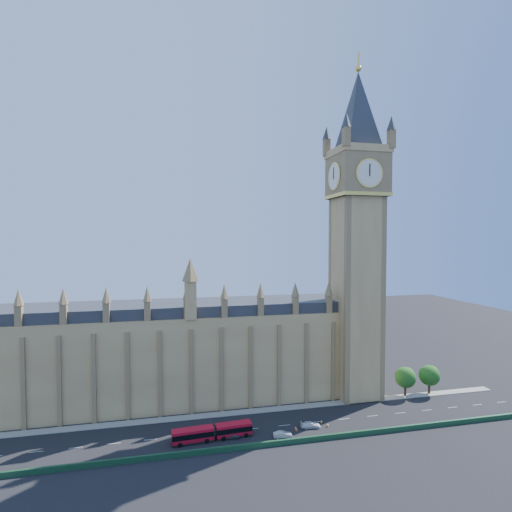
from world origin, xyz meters
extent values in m
plane|color=black|center=(0.00, 0.00, 0.00)|extent=(400.00, 400.00, 0.00)
cube|color=#AC8353|center=(-25.00, 22.00, 12.50)|extent=(120.00, 20.00, 25.00)
cube|color=#2D3035|center=(-25.00, 22.00, 26.50)|extent=(120.00, 18.00, 3.00)
cube|color=#AC8353|center=(38.00, 14.00, 29.00)|extent=(12.00, 12.00, 58.00)
cube|color=olive|center=(38.00, 14.00, 64.00)|extent=(14.00, 14.00, 12.00)
cylinder|color=silver|center=(38.00, 6.85, 64.00)|extent=(7.20, 0.30, 7.20)
cube|color=#AC8353|center=(38.00, 14.00, 71.00)|extent=(14.50, 14.50, 2.00)
pyramid|color=#2D3035|center=(38.00, 14.00, 94.00)|extent=(20.59, 20.59, 22.00)
sphere|color=#F2C64C|center=(38.00, 14.00, 94.80)|extent=(1.80, 1.80, 1.80)
cube|color=#1E4C2D|center=(0.00, -9.00, 0.60)|extent=(160.00, 0.60, 1.20)
cube|color=gray|center=(0.00, 9.50, 0.08)|extent=(160.00, 3.00, 0.16)
cylinder|color=#382619|center=(52.00, 10.00, 2.00)|extent=(0.70, 0.70, 4.00)
sphere|color=#144D18|center=(52.00, 10.00, 5.50)|extent=(6.00, 6.00, 6.00)
sphere|color=#144D18|center=(52.80, 10.30, 6.10)|extent=(4.38, 4.38, 4.38)
cylinder|color=#382619|center=(60.00, 10.00, 2.00)|extent=(0.70, 0.70, 4.00)
sphere|color=#144D18|center=(60.00, 10.00, 5.50)|extent=(6.00, 6.00, 6.00)
sphere|color=#144D18|center=(60.80, 10.30, 6.10)|extent=(4.38, 4.38, 4.38)
cube|color=red|center=(-10.64, -3.44, 1.56)|extent=(9.55, 3.27, 3.13)
cube|color=red|center=(-1.17, -2.76, 1.56)|extent=(8.51, 3.20, 3.13)
cube|color=black|center=(-10.64, -3.44, 1.94)|extent=(9.60, 3.32, 1.19)
cube|color=black|center=(-1.17, -2.76, 1.94)|extent=(8.56, 3.25, 1.19)
cylinder|color=black|center=(-6.17, -3.12, 1.41)|extent=(1.00, 2.56, 2.50)
cylinder|color=black|center=(-13.54, -4.95, 0.52)|extent=(1.06, 0.39, 1.04)
cylinder|color=black|center=(-13.73, -2.35, 0.52)|extent=(1.06, 0.39, 1.04)
cylinder|color=black|center=(-7.55, -4.52, 0.52)|extent=(1.06, 0.39, 1.04)
cylinder|color=black|center=(-7.74, -1.92, 0.52)|extent=(1.06, 0.39, 1.04)
cylinder|color=black|center=(-3.74, -4.25, 0.52)|extent=(1.06, 0.39, 1.04)
cylinder|color=black|center=(-3.93, -1.65, 0.52)|extent=(1.06, 0.39, 1.04)
cylinder|color=black|center=(1.59, -3.87, 0.52)|extent=(1.06, 0.39, 1.04)
cylinder|color=black|center=(1.40, -1.27, 0.52)|extent=(1.06, 0.39, 1.04)
imported|color=#3E4145|center=(-2.00, -3.50, 0.70)|extent=(4.31, 2.17, 1.41)
imported|color=#B4B8BC|center=(9.86, -5.78, 0.71)|extent=(4.49, 2.07, 1.43)
imported|color=silver|center=(17.87, -2.61, 0.70)|extent=(5.05, 2.55, 1.41)
cube|color=black|center=(22.20, -3.03, 0.02)|extent=(0.59, 0.59, 0.05)
cone|color=orange|center=(22.20, -3.03, 0.40)|extent=(0.65, 0.65, 0.80)
cylinder|color=white|center=(22.20, -3.03, 0.52)|extent=(0.39, 0.39, 0.14)
cube|color=black|center=(21.40, -0.93, 0.02)|extent=(0.42, 0.42, 0.04)
cone|color=orange|center=(21.40, -0.93, 0.36)|extent=(0.46, 0.46, 0.73)
cylinder|color=white|center=(21.40, -0.93, 0.47)|extent=(0.35, 0.35, 0.12)
cube|color=black|center=(14.00, -2.86, 0.02)|extent=(0.58, 0.58, 0.04)
cone|color=#FC4E0D|center=(14.00, -2.86, 0.38)|extent=(0.64, 0.64, 0.77)
cylinder|color=white|center=(14.00, -2.86, 0.49)|extent=(0.37, 0.37, 0.13)
cube|color=black|center=(14.00, -3.53, 0.02)|extent=(0.39, 0.39, 0.04)
cone|color=orange|center=(14.00, -3.53, 0.33)|extent=(0.43, 0.43, 0.65)
cylinder|color=white|center=(14.00, -3.53, 0.42)|extent=(0.32, 0.32, 0.11)
camera|label=1|loc=(-16.14, -92.83, 45.87)|focal=28.00mm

